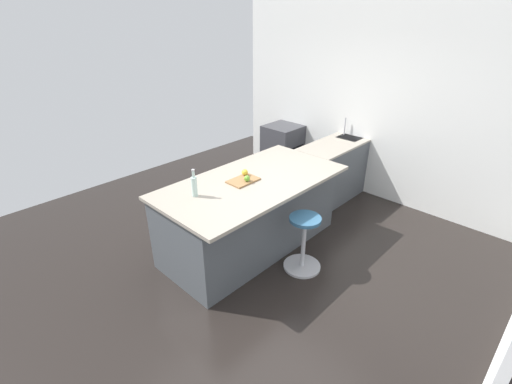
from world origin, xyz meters
TOP-DOWN VIEW (x-y plane):
  - ground_plane at (0.00, 0.00)m, footprint 6.87×6.87m
  - interior_partition_left at (-2.64, 0.00)m, footprint 0.12×5.13m
  - sink_cabinet at (-2.30, -0.26)m, footprint 1.81×0.60m
  - oven_range at (-2.29, -1.52)m, footprint 0.60×0.61m
  - kitchen_island at (-0.17, -0.26)m, footprint 2.32×1.20m
  - stool_by_window at (-0.25, 0.51)m, footprint 0.44×0.44m
  - cutting_board at (-0.06, -0.28)m, footprint 0.36×0.24m
  - apple_green at (-0.07, -0.21)m, footprint 0.07×0.07m
  - apple_yellow at (-0.17, -0.35)m, footprint 0.08×0.08m
  - water_bottle at (0.56, -0.38)m, footprint 0.06×0.06m

SIDE VIEW (x-z plane):
  - ground_plane at x=0.00m, z-range 0.00..0.00m
  - stool_by_window at x=-0.25m, z-range -0.02..0.67m
  - oven_range at x=-2.29m, z-range 0.00..0.88m
  - sink_cabinet at x=-2.30m, z-range -0.13..1.06m
  - kitchen_island at x=-0.17m, z-range 0.00..0.94m
  - cutting_board at x=-0.06m, z-range 0.94..0.96m
  - apple_green at x=-0.07m, z-range 0.96..1.03m
  - apple_yellow at x=-0.17m, z-range 0.96..1.04m
  - water_bottle at x=0.56m, z-range 0.91..1.22m
  - interior_partition_left at x=-2.64m, z-range 0.00..2.98m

